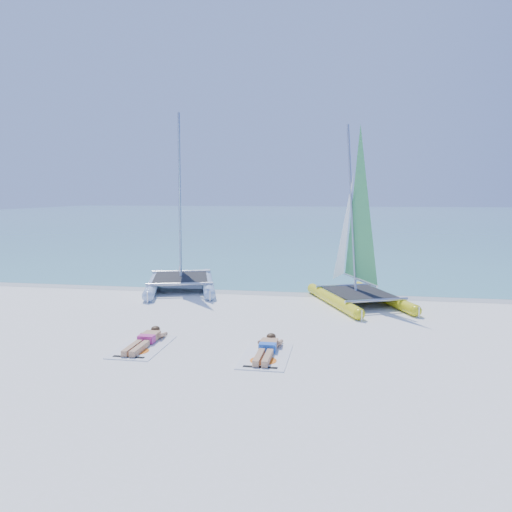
% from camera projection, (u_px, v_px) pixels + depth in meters
% --- Properties ---
extents(ground, '(140.00, 140.00, 0.00)m').
position_uv_depth(ground, '(261.00, 336.00, 12.23)').
color(ground, white).
rests_on(ground, ground).
extents(sea, '(140.00, 115.00, 0.01)m').
position_uv_depth(sea, '(329.00, 217.00, 73.82)').
color(sea, '#71BDB7').
rests_on(sea, ground).
extents(wet_sand_strip, '(140.00, 1.40, 0.01)m').
position_uv_depth(wet_sand_strip, '(286.00, 292.00, 17.61)').
color(wet_sand_strip, silver).
rests_on(wet_sand_strip, ground).
extents(catamaran_blue, '(3.68, 5.39, 6.72)m').
position_uv_depth(catamaran_blue, '(180.00, 234.00, 18.11)').
color(catamaran_blue, '#AFCEE6').
rests_on(catamaran_blue, ground).
extents(catamaran_yellow, '(3.58, 4.78, 5.89)m').
position_uv_depth(catamaran_yellow, '(354.00, 244.00, 15.96)').
color(catamaran_yellow, yellow).
rests_on(catamaran_yellow, ground).
extents(towel_a, '(1.00, 1.85, 0.02)m').
position_uv_depth(towel_a, '(143.00, 347.00, 11.31)').
color(towel_a, white).
rests_on(towel_a, ground).
extents(sunbather_a, '(0.37, 1.73, 0.26)m').
position_uv_depth(sunbather_a, '(146.00, 340.00, 11.48)').
color(sunbather_a, tan).
rests_on(sunbather_a, towel_a).
extents(towel_b, '(1.00, 1.85, 0.02)m').
position_uv_depth(towel_b, '(266.00, 356.00, 10.68)').
color(towel_b, white).
rests_on(towel_b, ground).
extents(sunbather_b, '(0.37, 1.73, 0.26)m').
position_uv_depth(sunbather_b, '(267.00, 348.00, 10.86)').
color(sunbather_b, tan).
rests_on(sunbather_b, towel_b).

